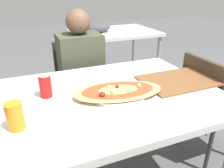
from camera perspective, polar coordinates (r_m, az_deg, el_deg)
dining_table at (r=1.26m, az=-1.33°, el=-5.30°), size 1.28×0.91×0.73m
chair_far_seated at (r=2.02m, az=-8.56°, el=0.53°), size 0.40×0.40×0.84m
chair_side_right at (r=1.80m, az=24.04°, el=-4.64°), size 0.40×0.40×0.84m
person_seated at (r=1.85m, az=-8.03°, el=4.41°), size 0.35×0.29×1.13m
pizza_main at (r=1.21m, az=1.61°, el=-1.96°), size 0.53×0.33×0.06m
soda_can at (r=1.22m, az=-17.00°, el=-0.50°), size 0.07×0.07×0.12m
drink_glass at (r=1.00m, az=-24.02°, el=-7.69°), size 0.07×0.07×0.12m
serving_tray at (r=1.44m, az=16.82°, el=0.89°), size 0.46×0.32×0.01m
background_table at (r=2.98m, az=-0.26°, el=12.63°), size 1.10×0.80×0.85m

